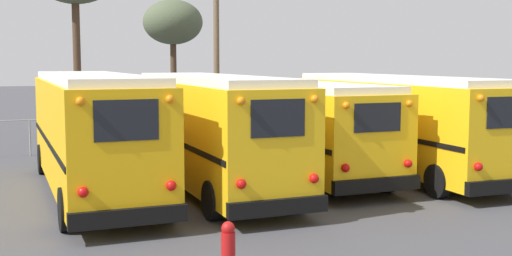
# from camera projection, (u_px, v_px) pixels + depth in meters

# --- Properties ---
(ground_plane) EXTENTS (160.00, 160.00, 0.00)m
(ground_plane) POSITION_uv_depth(u_px,v_px,m) (255.00, 181.00, 19.74)
(ground_plane) COLOR #424247
(school_bus_0) EXTENTS (2.68, 10.45, 3.32)m
(school_bus_0) POSITION_uv_depth(u_px,v_px,m) (92.00, 130.00, 17.65)
(school_bus_0) COLOR #EAAA0F
(school_bus_0) RESTS_ON ground
(school_bus_1) EXTENTS (2.57, 9.48, 3.27)m
(school_bus_1) POSITION_uv_depth(u_px,v_px,m) (212.00, 129.00, 18.16)
(school_bus_1) COLOR yellow
(school_bus_1) RESTS_ON ground
(school_bus_2) EXTENTS (2.76, 10.13, 3.01)m
(school_bus_2) POSITION_uv_depth(u_px,v_px,m) (294.00, 124.00, 20.79)
(school_bus_2) COLOR yellow
(school_bus_2) RESTS_ON ground
(school_bus_3) EXTENTS (2.55, 10.69, 3.19)m
(school_bus_3) POSITION_uv_depth(u_px,v_px,m) (394.00, 120.00, 21.11)
(school_bus_3) COLOR yellow
(school_bus_3) RESTS_ON ground
(utility_pole) EXTENTS (1.80, 0.27, 9.14)m
(utility_pole) POSITION_uv_depth(u_px,v_px,m) (216.00, 37.00, 29.26)
(utility_pole) COLOR brown
(utility_pole) RESTS_ON ground
(bare_tree_1) EXTENTS (3.60, 3.60, 7.35)m
(bare_tree_1) POSITION_uv_depth(u_px,v_px,m) (173.00, 23.00, 38.74)
(bare_tree_1) COLOR #473323
(bare_tree_1) RESTS_ON ground
(fence_line) EXTENTS (17.77, 0.06, 1.42)m
(fence_line) POSITION_uv_depth(u_px,v_px,m) (189.00, 125.00, 27.00)
(fence_line) COLOR #939399
(fence_line) RESTS_ON ground
(fire_hydrant) EXTENTS (0.24, 0.24, 1.03)m
(fire_hydrant) POSITION_uv_depth(u_px,v_px,m) (228.00, 251.00, 10.68)
(fire_hydrant) COLOR #B21414
(fire_hydrant) RESTS_ON ground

